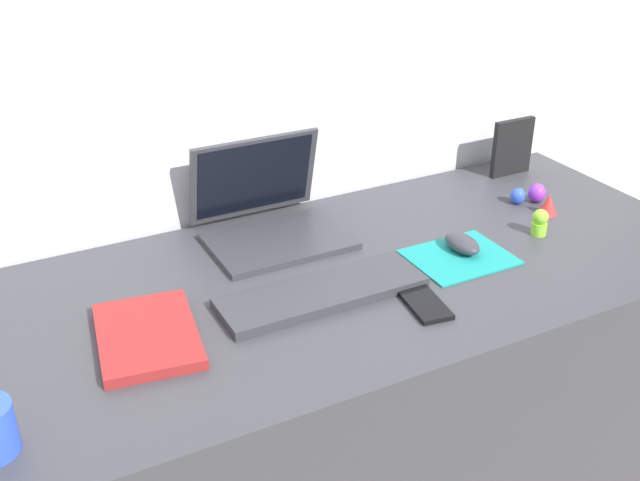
{
  "coord_description": "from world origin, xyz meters",
  "views": [
    {
      "loc": [
        -0.61,
        -1.17,
        1.52
      ],
      "look_at": [
        -0.01,
        0.0,
        0.83
      ],
      "focal_mm": 42.82,
      "sensor_mm": 36.0,
      "label": 1
    }
  ],
  "objects_px": {
    "keyboard": "(322,293)",
    "toy_figurine_blue": "(518,196)",
    "notebook_pad": "(147,335)",
    "toy_figurine_purple": "(537,193)",
    "cell_phone": "(424,303)",
    "laptop": "(267,212)",
    "mouse": "(462,243)",
    "picture_frame": "(512,147)",
    "toy_figurine_lime": "(540,222)",
    "toy_figurine_red": "(548,204)"
  },
  "relations": [
    {
      "from": "keyboard",
      "to": "picture_frame",
      "type": "relative_size",
      "value": 2.73
    },
    {
      "from": "mouse",
      "to": "picture_frame",
      "type": "distance_m",
      "value": 0.48
    },
    {
      "from": "notebook_pad",
      "to": "toy_figurine_purple",
      "type": "bearing_deg",
      "value": 16.08
    },
    {
      "from": "picture_frame",
      "to": "toy_figurine_red",
      "type": "xyz_separation_m",
      "value": [
        -0.08,
        -0.23,
        -0.05
      ]
    },
    {
      "from": "picture_frame",
      "to": "toy_figurine_red",
      "type": "relative_size",
      "value": 2.99
    },
    {
      "from": "laptop",
      "to": "mouse",
      "type": "relative_size",
      "value": 3.12
    },
    {
      "from": "cell_phone",
      "to": "toy_figurine_blue",
      "type": "distance_m",
      "value": 0.54
    },
    {
      "from": "cell_phone",
      "to": "toy_figurine_blue",
      "type": "height_order",
      "value": "toy_figurine_blue"
    },
    {
      "from": "toy_figurine_lime",
      "to": "laptop",
      "type": "bearing_deg",
      "value": 152.05
    },
    {
      "from": "mouse",
      "to": "toy_figurine_lime",
      "type": "bearing_deg",
      "value": -3.27
    },
    {
      "from": "mouse",
      "to": "cell_phone",
      "type": "relative_size",
      "value": 0.75
    },
    {
      "from": "laptop",
      "to": "mouse",
      "type": "bearing_deg",
      "value": -39.38
    },
    {
      "from": "notebook_pad",
      "to": "toy_figurine_purple",
      "type": "height_order",
      "value": "toy_figurine_purple"
    },
    {
      "from": "mouse",
      "to": "laptop",
      "type": "bearing_deg",
      "value": 140.62
    },
    {
      "from": "toy_figurine_lime",
      "to": "notebook_pad",
      "type": "bearing_deg",
      "value": 179.85
    },
    {
      "from": "picture_frame",
      "to": "toy_figurine_blue",
      "type": "bearing_deg",
      "value": -124.12
    },
    {
      "from": "laptop",
      "to": "toy_figurine_purple",
      "type": "distance_m",
      "value": 0.67
    },
    {
      "from": "laptop",
      "to": "toy_figurine_lime",
      "type": "relative_size",
      "value": 4.93
    },
    {
      "from": "toy_figurine_blue",
      "to": "toy_figurine_purple",
      "type": "height_order",
      "value": "toy_figurine_purple"
    },
    {
      "from": "laptop",
      "to": "mouse",
      "type": "height_order",
      "value": "laptop"
    },
    {
      "from": "picture_frame",
      "to": "toy_figurine_purple",
      "type": "relative_size",
      "value": 3.2
    },
    {
      "from": "toy_figurine_lime",
      "to": "picture_frame",
      "type": "bearing_deg",
      "value": 60.59
    },
    {
      "from": "toy_figurine_purple",
      "to": "mouse",
      "type": "bearing_deg",
      "value": -158.46
    },
    {
      "from": "mouse",
      "to": "toy_figurine_blue",
      "type": "xyz_separation_m",
      "value": [
        0.27,
        0.14,
        -0.0
      ]
    },
    {
      "from": "cell_phone",
      "to": "laptop",
      "type": "bearing_deg",
      "value": 116.63
    },
    {
      "from": "mouse",
      "to": "toy_figurine_blue",
      "type": "distance_m",
      "value": 0.3
    },
    {
      "from": "cell_phone",
      "to": "picture_frame",
      "type": "relative_size",
      "value": 0.85
    },
    {
      "from": "toy_figurine_blue",
      "to": "keyboard",
      "type": "bearing_deg",
      "value": -165.35
    },
    {
      "from": "notebook_pad",
      "to": "toy_figurine_red",
      "type": "xyz_separation_m",
      "value": [
        0.99,
        0.07,
        0.02
      ]
    },
    {
      "from": "laptop",
      "to": "picture_frame",
      "type": "height_order",
      "value": "laptop"
    },
    {
      "from": "keyboard",
      "to": "mouse",
      "type": "height_order",
      "value": "mouse"
    },
    {
      "from": "mouse",
      "to": "cell_phone",
      "type": "bearing_deg",
      "value": -144.07
    },
    {
      "from": "toy_figurine_red",
      "to": "toy_figurine_blue",
      "type": "bearing_deg",
      "value": 108.37
    },
    {
      "from": "laptop",
      "to": "toy_figurine_red",
      "type": "bearing_deg",
      "value": -18.6
    },
    {
      "from": "mouse",
      "to": "cell_phone",
      "type": "height_order",
      "value": "mouse"
    },
    {
      "from": "toy_figurine_purple",
      "to": "notebook_pad",
      "type": "bearing_deg",
      "value": -172.38
    },
    {
      "from": "cell_phone",
      "to": "picture_frame",
      "type": "height_order",
      "value": "picture_frame"
    },
    {
      "from": "laptop",
      "to": "toy_figurine_lime",
      "type": "distance_m",
      "value": 0.61
    },
    {
      "from": "picture_frame",
      "to": "notebook_pad",
      "type": "bearing_deg",
      "value": -164.1
    },
    {
      "from": "toy_figurine_blue",
      "to": "mouse",
      "type": "bearing_deg",
      "value": -152.88
    },
    {
      "from": "notebook_pad",
      "to": "toy_figurine_purple",
      "type": "xyz_separation_m",
      "value": [
        1.01,
        0.13,
        0.01
      ]
    },
    {
      "from": "laptop",
      "to": "keyboard",
      "type": "relative_size",
      "value": 0.73
    },
    {
      "from": "notebook_pad",
      "to": "toy_figurine_blue",
      "type": "height_order",
      "value": "toy_figurine_blue"
    },
    {
      "from": "mouse",
      "to": "notebook_pad",
      "type": "bearing_deg",
      "value": -179.23
    },
    {
      "from": "keyboard",
      "to": "picture_frame",
      "type": "distance_m",
      "value": 0.79
    },
    {
      "from": "cell_phone",
      "to": "toy_figurine_purple",
      "type": "height_order",
      "value": "toy_figurine_purple"
    },
    {
      "from": "picture_frame",
      "to": "toy_figurine_red",
      "type": "bearing_deg",
      "value": -108.92
    },
    {
      "from": "toy_figurine_blue",
      "to": "cell_phone",
      "type": "bearing_deg",
      "value": -149.01
    },
    {
      "from": "keyboard",
      "to": "toy_figurine_blue",
      "type": "height_order",
      "value": "toy_figurine_blue"
    },
    {
      "from": "cell_phone",
      "to": "notebook_pad",
      "type": "xyz_separation_m",
      "value": [
        -0.5,
        0.13,
        0.01
      ]
    }
  ]
}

